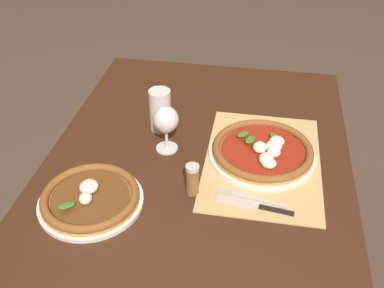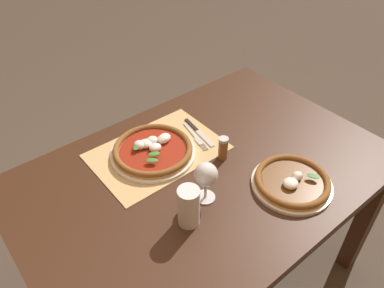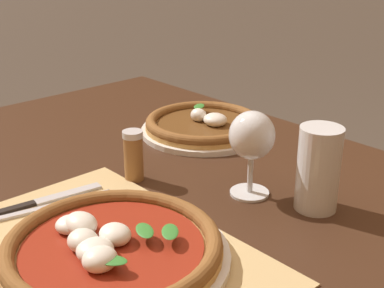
{
  "view_description": "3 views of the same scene",
  "coord_description": "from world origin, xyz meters",
  "px_view_note": "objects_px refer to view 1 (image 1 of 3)",
  "views": [
    {
      "loc": [
        -1.02,
        -0.17,
        1.61
      ],
      "look_at": [
        0.02,
        0.01,
        0.82
      ],
      "focal_mm": 42.0,
      "sensor_mm": 36.0,
      "label": 1
    },
    {
      "loc": [
        0.68,
        0.76,
        1.72
      ],
      "look_at": [
        -0.01,
        -0.09,
        0.81
      ],
      "focal_mm": 35.0,
      "sensor_mm": 36.0,
      "label": 2
    },
    {
      "loc": [
        0.65,
        -0.55,
        1.18
      ],
      "look_at": [
        0.02,
        0.03,
        0.84
      ],
      "focal_mm": 50.0,
      "sensor_mm": 36.0,
      "label": 3
    }
  ],
  "objects_px": {
    "pizza_near": "(263,151)",
    "pizza_far": "(90,198)",
    "fork": "(251,198)",
    "knife": "(254,205)",
    "pint_glass": "(160,111)",
    "pepper_shaker": "(192,179)",
    "wine_glass": "(166,121)"
  },
  "relations": [
    {
      "from": "pint_glass",
      "to": "wine_glass",
      "type": "bearing_deg",
      "value": -157.99
    },
    {
      "from": "pint_glass",
      "to": "fork",
      "type": "relative_size",
      "value": 0.73
    },
    {
      "from": "fork",
      "to": "pepper_shaker",
      "type": "relative_size",
      "value": 2.05
    },
    {
      "from": "knife",
      "to": "pint_glass",
      "type": "bearing_deg",
      "value": 45.84
    },
    {
      "from": "pizza_near",
      "to": "pizza_far",
      "type": "bearing_deg",
      "value": 122.31
    },
    {
      "from": "knife",
      "to": "fork",
      "type": "bearing_deg",
      "value": 19.8
    },
    {
      "from": "pizza_far",
      "to": "pepper_shaker",
      "type": "bearing_deg",
      "value": -71.41
    },
    {
      "from": "fork",
      "to": "pepper_shaker",
      "type": "xyz_separation_m",
      "value": [
        -0.0,
        0.16,
        0.04
      ]
    },
    {
      "from": "pizza_near",
      "to": "wine_glass",
      "type": "xyz_separation_m",
      "value": [
        -0.01,
        0.3,
        0.08
      ]
    },
    {
      "from": "knife",
      "to": "pepper_shaker",
      "type": "relative_size",
      "value": 2.22
    },
    {
      "from": "pizza_near",
      "to": "fork",
      "type": "relative_size",
      "value": 1.68
    },
    {
      "from": "pizza_near",
      "to": "pepper_shaker",
      "type": "distance_m",
      "value": 0.27
    },
    {
      "from": "wine_glass",
      "to": "pepper_shaker",
      "type": "height_order",
      "value": "wine_glass"
    },
    {
      "from": "wine_glass",
      "to": "knife",
      "type": "distance_m",
      "value": 0.37
    },
    {
      "from": "pizza_near",
      "to": "wine_glass",
      "type": "relative_size",
      "value": 2.15
    },
    {
      "from": "pizza_near",
      "to": "pizza_far",
      "type": "distance_m",
      "value": 0.54
    },
    {
      "from": "knife",
      "to": "pizza_near",
      "type": "bearing_deg",
      "value": -3.06
    },
    {
      "from": "pizza_far",
      "to": "pint_glass",
      "type": "xyz_separation_m",
      "value": [
        0.39,
        -0.11,
        0.05
      ]
    },
    {
      "from": "wine_glass",
      "to": "pizza_far",
      "type": "bearing_deg",
      "value": 151.27
    },
    {
      "from": "fork",
      "to": "knife",
      "type": "distance_m",
      "value": 0.03
    },
    {
      "from": "fork",
      "to": "pepper_shaker",
      "type": "distance_m",
      "value": 0.17
    },
    {
      "from": "pizza_near",
      "to": "wine_glass",
      "type": "bearing_deg",
      "value": 91.86
    },
    {
      "from": "wine_glass",
      "to": "pint_glass",
      "type": "height_order",
      "value": "wine_glass"
    },
    {
      "from": "fork",
      "to": "knife",
      "type": "relative_size",
      "value": 0.92
    },
    {
      "from": "pint_glass",
      "to": "knife",
      "type": "relative_size",
      "value": 0.67
    },
    {
      "from": "pizza_far",
      "to": "fork",
      "type": "height_order",
      "value": "pizza_far"
    },
    {
      "from": "pizza_near",
      "to": "pint_glass",
      "type": "distance_m",
      "value": 0.36
    },
    {
      "from": "fork",
      "to": "pizza_near",
      "type": "bearing_deg",
      "value": -6.62
    },
    {
      "from": "pizza_near",
      "to": "wine_glass",
      "type": "height_order",
      "value": "wine_glass"
    },
    {
      "from": "knife",
      "to": "pizza_far",
      "type": "bearing_deg",
      "value": 97.96
    },
    {
      "from": "wine_glass",
      "to": "pepper_shaker",
      "type": "distance_m",
      "value": 0.23
    },
    {
      "from": "wine_glass",
      "to": "pizza_near",
      "type": "bearing_deg",
      "value": -88.14
    }
  ]
}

